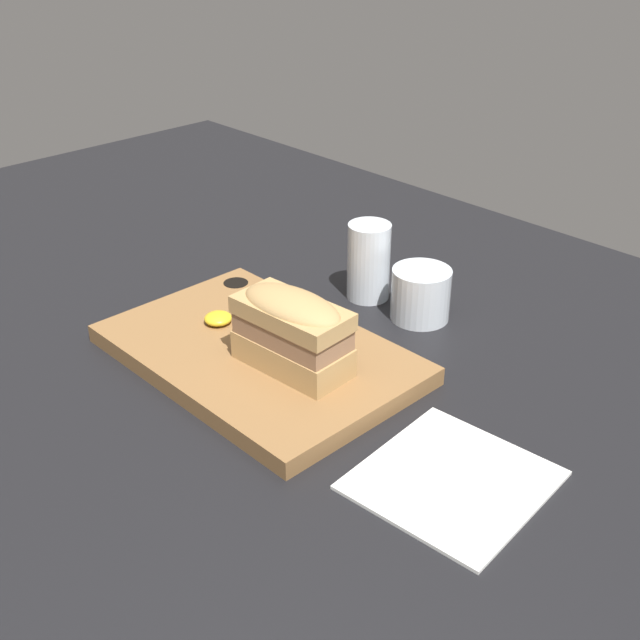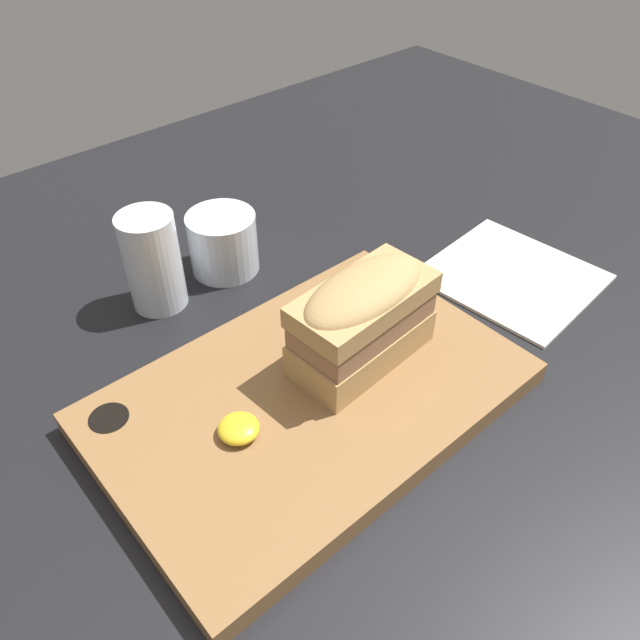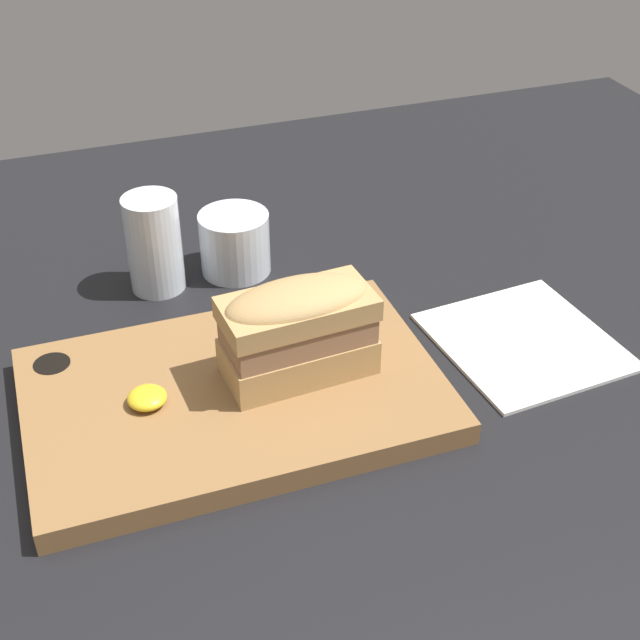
% 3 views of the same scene
% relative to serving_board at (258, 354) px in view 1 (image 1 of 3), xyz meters
% --- Properties ---
extents(dining_table, '(1.79, 1.27, 0.02)m').
position_rel_serving_board_xyz_m(dining_table, '(-0.05, 0.00, -0.02)').
color(dining_table, black).
rests_on(dining_table, ground).
extents(serving_board, '(0.38, 0.25, 0.02)m').
position_rel_serving_board_xyz_m(serving_board, '(0.00, 0.00, 0.00)').
color(serving_board, olive).
rests_on(serving_board, dining_table).
extents(sandwich, '(0.14, 0.08, 0.10)m').
position_rel_serving_board_xyz_m(sandwich, '(0.06, 0.00, 0.06)').
color(sandwich, tan).
rests_on(sandwich, serving_board).
extents(mustard_dollop, '(0.04, 0.04, 0.01)m').
position_rel_serving_board_xyz_m(mustard_dollop, '(-0.08, 0.00, 0.02)').
color(mustard_dollop, gold).
rests_on(mustard_dollop, serving_board).
extents(water_glass, '(0.06, 0.06, 0.11)m').
position_rel_serving_board_xyz_m(water_glass, '(-0.03, 0.23, 0.04)').
color(water_glass, silver).
rests_on(water_glass, dining_table).
extents(wine_glass, '(0.08, 0.08, 0.07)m').
position_rel_serving_board_xyz_m(wine_glass, '(0.06, 0.23, 0.02)').
color(wine_glass, silver).
rests_on(wine_glass, dining_table).
extents(napkin, '(0.18, 0.19, 0.00)m').
position_rel_serving_board_xyz_m(napkin, '(0.31, -0.01, -0.01)').
color(napkin, white).
rests_on(napkin, dining_table).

